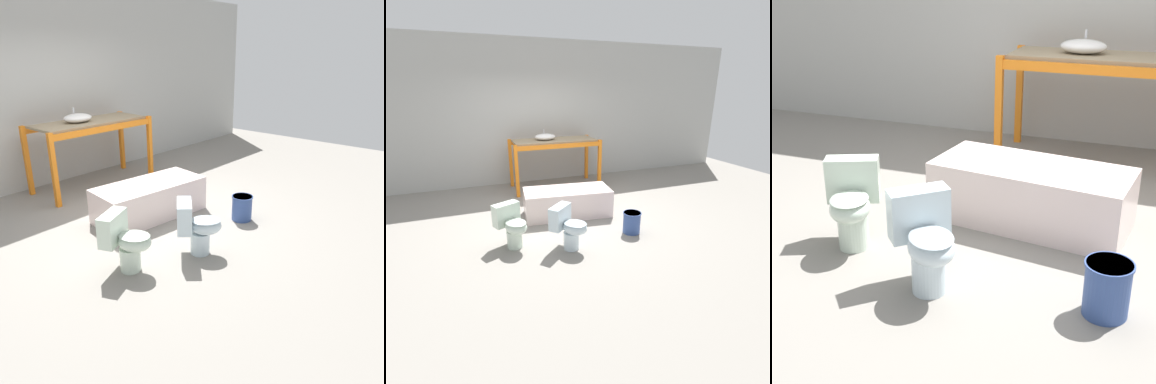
% 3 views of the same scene
% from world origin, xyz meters
% --- Properties ---
extents(ground_plane, '(12.00, 12.00, 0.00)m').
position_xyz_m(ground_plane, '(0.00, 0.00, 0.00)').
color(ground_plane, gray).
extents(warehouse_wall_rear, '(10.80, 0.08, 3.20)m').
position_xyz_m(warehouse_wall_rear, '(0.00, 2.22, 1.60)').
color(warehouse_wall_rear, '#ADADA8').
rests_on(warehouse_wall_rear, ground_plane).
extents(shelving_rack, '(1.93, 0.85, 1.09)m').
position_xyz_m(shelving_rack, '(0.39, 1.54, 0.93)').
color(shelving_rack, orange).
rests_on(shelving_rack, ground_plane).
extents(sink_basin, '(0.45, 0.36, 0.22)m').
position_xyz_m(sink_basin, '(0.18, 1.54, 1.16)').
color(sink_basin, white).
rests_on(sink_basin, shelving_rack).
extents(bathtub_main, '(1.58, 0.84, 0.48)m').
position_xyz_m(bathtub_main, '(0.12, -0.10, 0.27)').
color(bathtub_main, silver).
rests_on(bathtub_main, ground_plane).
extents(toilet_near, '(0.57, 0.58, 0.62)m').
position_xyz_m(toilet_near, '(-0.26, -1.25, 0.34)').
color(toilet_near, silver).
rests_on(toilet_near, ground_plane).
extents(toilet_far, '(0.50, 0.58, 0.62)m').
position_xyz_m(toilet_far, '(-0.98, -0.91, 0.34)').
color(toilet_far, silver).
rests_on(toilet_far, ground_plane).
extents(bucket_white, '(0.28, 0.28, 0.34)m').
position_xyz_m(bucket_white, '(0.83, -1.13, 0.18)').
color(bucket_white, '#334C8C').
rests_on(bucket_white, ground_plane).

